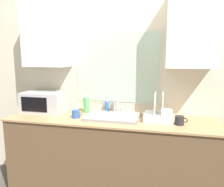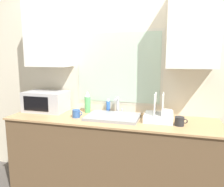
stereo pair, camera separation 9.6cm
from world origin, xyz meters
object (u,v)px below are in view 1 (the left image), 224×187
at_px(faucet, 117,104).
at_px(dish_rack, 159,114).
at_px(soap_bottle, 107,106).
at_px(mug_near_sink, 76,114).
at_px(spray_bottle, 86,102).
at_px(microwave, 44,102).

distance_m(faucet, dish_rack, 0.53).
height_order(faucet, soap_bottle, faucet).
distance_m(dish_rack, mug_near_sink, 0.91).
relative_size(dish_rack, spray_bottle, 1.14).
xyz_separation_m(spray_bottle, soap_bottle, (0.24, 0.08, -0.05)).
distance_m(microwave, soap_bottle, 0.77).
bearing_deg(dish_rack, spray_bottle, 171.36).
height_order(microwave, mug_near_sink, microwave).
height_order(dish_rack, spray_bottle, dish_rack).
relative_size(spray_bottle, mug_near_sink, 2.22).
distance_m(dish_rack, soap_bottle, 0.66).
height_order(dish_rack, mug_near_sink, dish_rack).
xyz_separation_m(spray_bottle, mug_near_sink, (-0.04, -0.24, -0.08)).
bearing_deg(faucet, spray_bottle, -173.64).
relative_size(dish_rack, soap_bottle, 1.82).
relative_size(faucet, microwave, 0.39).
xyz_separation_m(dish_rack, spray_bottle, (-0.86, 0.13, 0.06)).
height_order(spray_bottle, mug_near_sink, spray_bottle).
bearing_deg(spray_bottle, dish_rack, -8.64).
height_order(dish_rack, soap_bottle, dish_rack).
bearing_deg(microwave, mug_near_sink, -19.89).
distance_m(soap_bottle, mug_near_sink, 0.42).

